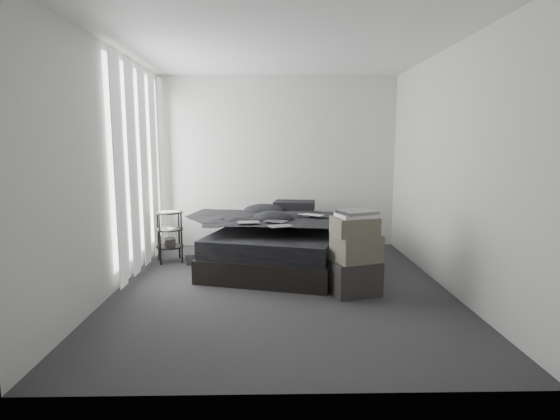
{
  "coord_description": "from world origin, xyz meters",
  "views": [
    {
      "loc": [
        -0.12,
        -4.65,
        1.55
      ],
      "look_at": [
        0.0,
        0.8,
        0.75
      ],
      "focal_mm": 28.0,
      "sensor_mm": 36.0,
      "label": 1
    }
  ],
  "objects_px": {
    "box_lower": "(354,277)",
    "bed": "(280,255)",
    "laptop": "(309,210)",
    "side_stand": "(170,237)"
  },
  "relations": [
    {
      "from": "side_stand",
      "to": "box_lower",
      "type": "relative_size",
      "value": 1.39
    },
    {
      "from": "laptop",
      "to": "box_lower",
      "type": "xyz_separation_m",
      "value": [
        0.39,
        -1.05,
        -0.56
      ]
    },
    {
      "from": "bed",
      "to": "laptop",
      "type": "relative_size",
      "value": 6.24
    },
    {
      "from": "side_stand",
      "to": "box_lower",
      "type": "height_order",
      "value": "side_stand"
    },
    {
      "from": "box_lower",
      "to": "side_stand",
      "type": "bearing_deg",
      "value": 148.93
    },
    {
      "from": "bed",
      "to": "side_stand",
      "type": "height_order",
      "value": "side_stand"
    },
    {
      "from": "bed",
      "to": "box_lower",
      "type": "xyz_separation_m",
      "value": [
        0.76,
        -1.1,
        0.04
      ]
    },
    {
      "from": "bed",
      "to": "box_lower",
      "type": "relative_size",
      "value": 4.19
    },
    {
      "from": "box_lower",
      "to": "bed",
      "type": "bearing_deg",
      "value": 124.73
    },
    {
      "from": "bed",
      "to": "laptop",
      "type": "height_order",
      "value": "laptop"
    }
  ]
}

